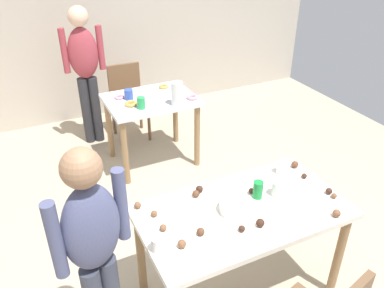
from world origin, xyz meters
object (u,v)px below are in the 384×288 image
dining_table_far (151,110)px  mixing_bowl (237,206)px  chair_far_table (128,97)px  soda_can (258,190)px  pitcher_far (177,94)px  person_adult_far (85,65)px  person_girl_near (94,246)px  dining_table_near (242,221)px

dining_table_far → mixing_bowl: size_ratio=4.17×
chair_far_table → soda_can: (0.11, -2.55, 0.31)m
soda_can → pitcher_far: pitcher_far is taller
dining_table_far → pitcher_far: 0.40m
person_adult_far → mixing_bowl: person_adult_far is taller
chair_far_table → person_adult_far: (-0.44, 0.03, 0.45)m
dining_table_far → chair_far_table: size_ratio=1.04×
mixing_bowl → soda_can: size_ratio=1.78×
mixing_bowl → pitcher_far: pitcher_far is taller
dining_table_far → person_adult_far: person_adult_far is taller
person_girl_near → person_adult_far: bearing=78.4°
person_girl_near → soda_can: person_girl_near is taller
person_adult_far → mixing_bowl: bearing=-82.5°
person_adult_far → dining_table_far: bearing=-56.6°
dining_table_far → soda_can: (0.07, -1.84, 0.19)m
soda_can → dining_table_near: bearing=-156.0°
chair_far_table → pitcher_far: size_ratio=3.73×
person_girl_near → pitcher_far: (1.22, 1.69, -0.01)m
mixing_bowl → soda_can: soda_can is taller
person_adult_far → pitcher_far: person_adult_far is taller
chair_far_table → soda_can: 2.57m
person_adult_far → soda_can: bearing=-78.0°
dining_table_near → person_adult_far: bearing=98.5°
chair_far_table → mixing_bowl: 2.63m
mixing_bowl → pitcher_far: (0.32, 1.64, 0.08)m
person_girl_near → soda_can: (1.10, 0.11, -0.06)m
dining_table_far → mixing_bowl: (-0.13, -1.91, 0.16)m
dining_table_near → soda_can: soda_can is taller
dining_table_far → pitcher_far: size_ratio=3.89×
dining_table_near → mixing_bowl: mixing_bowl is taller
mixing_bowl → pitcher_far: bearing=79.1°
mixing_bowl → dining_table_near: bearing=-7.3°
dining_table_near → person_adult_far: person_adult_far is taller
dining_table_far → soda_can: soda_can is taller
mixing_bowl → chair_far_table: bearing=88.0°
person_girl_near → person_adult_far: (0.55, 2.69, 0.08)m
dining_table_near → dining_table_far: same height
dining_table_far → chair_far_table: (-0.04, 0.70, -0.12)m
person_girl_near → pitcher_far: bearing=54.2°
mixing_bowl → soda_can: 0.21m
dining_table_near → person_adult_far: (-0.40, 2.64, 0.30)m
person_girl_near → pitcher_far: 2.08m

